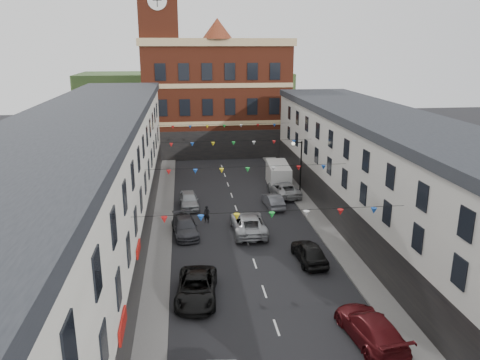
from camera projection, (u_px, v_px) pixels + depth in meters
name	position (u px, v px, depth m)	size (l,w,h in m)	color
ground	(255.00, 264.00, 33.72)	(160.00, 160.00, 0.00)	black
pavement_left	(159.00, 256.00, 34.80)	(1.80, 64.00, 0.15)	#605E5B
pavement_right	(338.00, 246.00, 36.41)	(1.80, 64.00, 0.15)	#605E5B
terrace_left	(82.00, 195.00, 31.81)	(8.40, 56.00, 10.70)	beige
terrace_right	(410.00, 190.00, 34.70)	(8.40, 56.00, 9.70)	#B8B5AD
civic_building	(216.00, 95.00, 67.62)	(20.60, 13.30, 18.50)	maroon
clock_tower	(160.00, 47.00, 62.04)	(5.60, 5.60, 30.00)	maroon
distant_hill	(186.00, 99.00, 90.96)	(40.00, 14.00, 10.00)	#2E4C23
street_lamp	(299.00, 162.00, 46.74)	(1.10, 0.36, 6.00)	black
car_left_c	(197.00, 288.00, 28.88)	(2.44, 5.30, 1.47)	black
car_left_d	(185.00, 227.00, 38.66)	(1.94, 4.78, 1.39)	#36373C
car_left_e	(189.00, 200.00, 45.16)	(1.77, 4.41, 1.50)	#9FA3A8
car_right_c	(371.00, 328.00, 24.74)	(2.19, 5.39, 1.57)	#581116
car_right_d	(309.00, 252.00, 33.82)	(1.81, 4.49, 1.53)	black
car_right_e	(273.00, 201.00, 45.21)	(1.41, 4.05, 1.33)	#57595F
car_right_f	(284.00, 189.00, 48.64)	(2.49, 5.40, 1.50)	#999A9D
moving_car	(248.00, 223.00, 39.09)	(2.72, 5.89, 1.64)	#A3A5A9
white_van	(278.00, 175.00, 51.78)	(2.21, 5.74, 2.54)	silver
pedestrian	(207.00, 214.00, 41.24)	(0.57, 0.38, 1.57)	black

